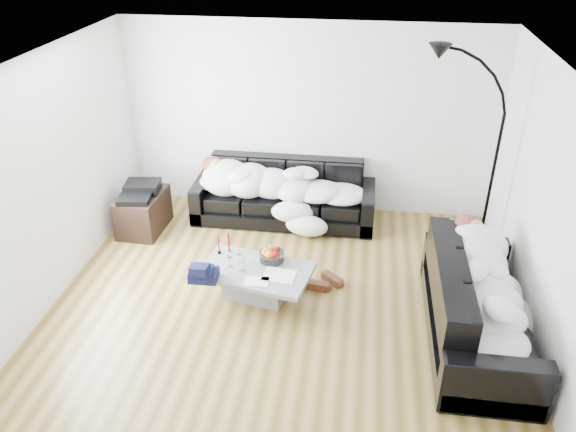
# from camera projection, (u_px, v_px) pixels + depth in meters

# --- Properties ---
(ground) EXTENTS (5.00, 5.00, 0.00)m
(ground) POSITION_uv_depth(u_px,v_px,m) (284.00, 300.00, 6.23)
(ground) COLOR brown
(ground) RESTS_ON ground
(wall_back) EXTENTS (5.00, 0.02, 2.60)m
(wall_back) POSITION_uv_depth(u_px,v_px,m) (308.00, 120.00, 7.54)
(wall_back) COLOR silver
(wall_back) RESTS_ON ground
(wall_left) EXTENTS (0.02, 4.50, 2.60)m
(wall_left) POSITION_uv_depth(u_px,v_px,m) (49.00, 180.00, 5.90)
(wall_left) COLOR silver
(wall_left) RESTS_ON ground
(wall_right) EXTENTS (0.02, 4.50, 2.60)m
(wall_right) POSITION_uv_depth(u_px,v_px,m) (546.00, 213.00, 5.29)
(wall_right) COLOR silver
(wall_right) RESTS_ON ground
(ceiling) EXTENTS (5.00, 5.00, 0.00)m
(ceiling) POSITION_uv_depth(u_px,v_px,m) (283.00, 65.00, 4.96)
(ceiling) COLOR white
(ceiling) RESTS_ON ground
(sofa_back) EXTENTS (2.45, 0.85, 0.80)m
(sofa_back) POSITION_uv_depth(u_px,v_px,m) (284.00, 193.00, 7.63)
(sofa_back) COLOR black
(sofa_back) RESTS_ON ground
(sofa_right) EXTENTS (0.92, 2.14, 0.87)m
(sofa_right) POSITION_uv_depth(u_px,v_px,m) (480.00, 302.00, 5.50)
(sofa_right) COLOR black
(sofa_right) RESTS_ON ground
(sleeper_back) EXTENTS (2.07, 0.72, 0.41)m
(sleeper_back) POSITION_uv_depth(u_px,v_px,m) (283.00, 179.00, 7.47)
(sleeper_back) COLOR white
(sleeper_back) RESTS_ON sofa_back
(sleeper_right) EXTENTS (0.78, 1.84, 0.45)m
(sleeper_right) POSITION_uv_depth(u_px,v_px,m) (483.00, 284.00, 5.39)
(sleeper_right) COLOR white
(sleeper_right) RESTS_ON sofa_right
(teal_cushion) EXTENTS (0.42, 0.38, 0.20)m
(teal_cushion) POSITION_uv_depth(u_px,v_px,m) (469.00, 241.00, 5.94)
(teal_cushion) COLOR #0C573C
(teal_cushion) RESTS_ON sofa_right
(coffee_table) EXTENTS (1.32, 0.92, 0.35)m
(coffee_table) POSITION_uv_depth(u_px,v_px,m) (256.00, 282.00, 6.22)
(coffee_table) COLOR #939699
(coffee_table) RESTS_ON ground
(fruit_bowl) EXTENTS (0.30, 0.30, 0.17)m
(fruit_bowl) POSITION_uv_depth(u_px,v_px,m) (272.00, 254.00, 6.25)
(fruit_bowl) COLOR white
(fruit_bowl) RESTS_ON coffee_table
(wine_glass_a) EXTENTS (0.08, 0.08, 0.16)m
(wine_glass_a) POSITION_uv_depth(u_px,v_px,m) (239.00, 256.00, 6.21)
(wine_glass_a) COLOR white
(wine_glass_a) RESTS_ON coffee_table
(wine_glass_b) EXTENTS (0.10, 0.10, 0.19)m
(wine_glass_b) POSITION_uv_depth(u_px,v_px,m) (229.00, 259.00, 6.13)
(wine_glass_b) COLOR white
(wine_glass_b) RESTS_ON coffee_table
(wine_glass_c) EXTENTS (0.09, 0.09, 0.19)m
(wine_glass_c) POSITION_uv_depth(u_px,v_px,m) (243.00, 264.00, 6.06)
(wine_glass_c) COLOR white
(wine_glass_c) RESTS_ON coffee_table
(candle_left) EXTENTS (0.05, 0.05, 0.23)m
(candle_left) POSITION_uv_depth(u_px,v_px,m) (219.00, 245.00, 6.35)
(candle_left) COLOR maroon
(candle_left) RESTS_ON coffee_table
(candle_right) EXTENTS (0.05, 0.05, 0.26)m
(candle_right) POSITION_uv_depth(u_px,v_px,m) (229.00, 243.00, 6.36)
(candle_right) COLOR maroon
(candle_right) RESTS_ON coffee_table
(newspaper_a) EXTENTS (0.37, 0.30, 0.01)m
(newspaper_a) POSITION_uv_depth(u_px,v_px,m) (279.00, 275.00, 6.02)
(newspaper_a) COLOR silver
(newspaper_a) RESTS_ON coffee_table
(newspaper_b) EXTENTS (0.27, 0.20, 0.01)m
(newspaper_b) POSITION_uv_depth(u_px,v_px,m) (257.00, 281.00, 5.93)
(newspaper_b) COLOR silver
(newspaper_b) RESTS_ON coffee_table
(navy_jacket) EXTENTS (0.34, 0.29, 0.16)m
(navy_jacket) POSITION_uv_depth(u_px,v_px,m) (203.00, 268.00, 5.87)
(navy_jacket) COLOR black
(navy_jacket) RESTS_ON coffee_table
(shoes) EXTENTS (0.55, 0.47, 0.11)m
(shoes) POSITION_uv_depth(u_px,v_px,m) (324.00, 282.00, 6.43)
(shoes) COLOR #472311
(shoes) RESTS_ON ground
(av_cabinet) EXTENTS (0.55, 0.78, 0.52)m
(av_cabinet) POSITION_uv_depth(u_px,v_px,m) (143.00, 212.00, 7.45)
(av_cabinet) COLOR black
(av_cabinet) RESTS_ON ground
(stereo) EXTENTS (0.48, 0.39, 0.13)m
(stereo) POSITION_uv_depth(u_px,v_px,m) (140.00, 190.00, 7.29)
(stereo) COLOR black
(stereo) RESTS_ON av_cabinet
(floor_lamp) EXTENTS (0.83, 0.36, 2.26)m
(floor_lamp) POSITION_uv_depth(u_px,v_px,m) (493.00, 173.00, 6.45)
(floor_lamp) COLOR black
(floor_lamp) RESTS_ON ground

